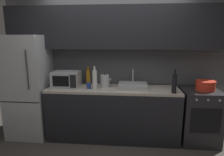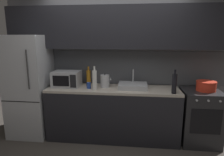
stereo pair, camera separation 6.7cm
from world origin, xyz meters
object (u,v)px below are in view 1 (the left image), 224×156
at_px(oven_range, 199,116).
at_px(wine_bottle_amber, 88,77).
at_px(kettle, 105,81).
at_px(microwave, 66,79).
at_px(wine_bottle_white, 95,80).
at_px(refrigerator, 29,87).
at_px(wine_bottle_dark, 174,83).
at_px(mug_blue, 89,86).
at_px(cooking_pot, 205,85).

relative_size(oven_range, wine_bottle_amber, 2.76).
xyz_separation_m(kettle, wine_bottle_amber, (-0.33, 0.18, 0.02)).
relative_size(microwave, wine_bottle_white, 1.18).
distance_m(refrigerator, wine_bottle_dark, 2.47).
xyz_separation_m(wine_bottle_amber, mug_blue, (0.07, -0.30, -0.08)).
bearing_deg(cooking_pot, wine_bottle_amber, 173.55).
relative_size(refrigerator, cooking_pot, 5.83).
distance_m(wine_bottle_amber, wine_bottle_white, 0.41).
relative_size(microwave, mug_blue, 4.54).
relative_size(microwave, kettle, 1.91).
bearing_deg(refrigerator, cooking_pot, 0.00).
bearing_deg(refrigerator, oven_range, -0.02).
xyz_separation_m(oven_range, mug_blue, (-1.85, -0.07, 0.50)).
bearing_deg(wine_bottle_dark, cooking_pot, 21.89).
distance_m(mug_blue, cooking_pot, 1.91).
height_order(refrigerator, wine_bottle_dark, refrigerator).
distance_m(refrigerator, wine_bottle_amber, 1.05).
height_order(wine_bottle_white, cooking_pot, wine_bottle_white).
xyz_separation_m(oven_range, wine_bottle_amber, (-1.92, 0.22, 0.58)).
xyz_separation_m(oven_range, cooking_pot, (0.06, 0.00, 0.53)).
height_order(wine_bottle_white, mug_blue, wine_bottle_white).
xyz_separation_m(wine_bottle_dark, mug_blue, (-1.36, 0.15, -0.11)).
xyz_separation_m(microwave, wine_bottle_amber, (0.34, 0.20, -0.00)).
bearing_deg(cooking_pot, refrigerator, -180.00).
distance_m(microwave, wine_bottle_amber, 0.40).
distance_m(oven_range, cooking_pot, 0.53).
bearing_deg(oven_range, microwave, 179.50).
relative_size(oven_range, wine_bottle_white, 2.31).
height_order(microwave, wine_bottle_amber, wine_bottle_amber).
xyz_separation_m(wine_bottle_white, mug_blue, (-0.11, 0.07, -0.11)).
xyz_separation_m(kettle, cooking_pot, (1.65, -0.05, -0.03)).
bearing_deg(microwave, wine_bottle_dark, -7.58).
height_order(refrigerator, kettle, refrigerator).
bearing_deg(microwave, refrigerator, -178.45).
bearing_deg(refrigerator, wine_bottle_amber, 12.34).
height_order(microwave, cooking_pot, microwave).
bearing_deg(mug_blue, kettle, 24.57).
height_order(oven_range, wine_bottle_dark, wine_bottle_dark).
relative_size(kettle, wine_bottle_white, 0.62).
xyz_separation_m(refrigerator, wine_bottle_amber, (1.02, 0.22, 0.14)).
relative_size(microwave, wine_bottle_amber, 1.41).
distance_m(wine_bottle_dark, cooking_pot, 0.59).
xyz_separation_m(wine_bottle_amber, wine_bottle_white, (0.18, -0.36, 0.03)).
xyz_separation_m(microwave, cooking_pot, (2.31, -0.02, -0.06)).
xyz_separation_m(kettle, mug_blue, (-0.26, -0.12, -0.06)).
height_order(wine_bottle_amber, wine_bottle_white, wine_bottle_white).
height_order(refrigerator, wine_bottle_amber, refrigerator).
distance_m(refrigerator, oven_range, 2.97).
distance_m(kettle, wine_bottle_dark, 1.14).
relative_size(oven_range, kettle, 3.74).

